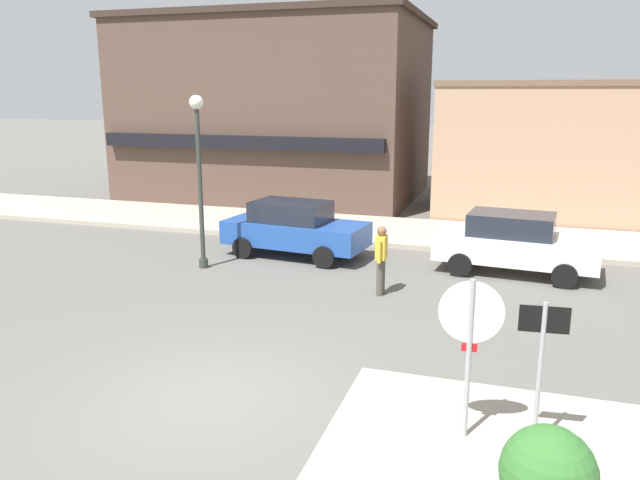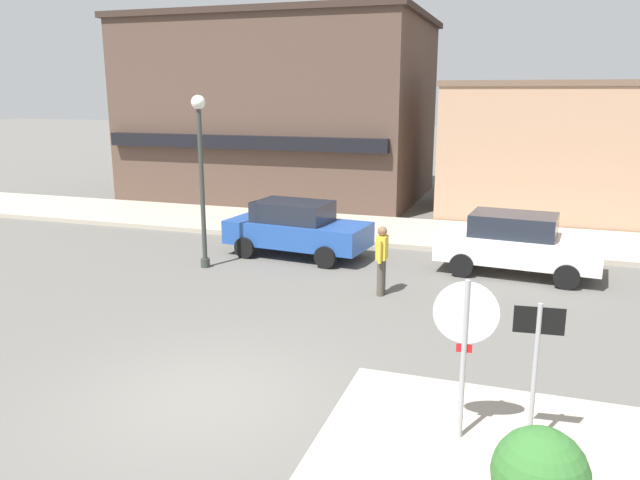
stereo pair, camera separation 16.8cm
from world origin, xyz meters
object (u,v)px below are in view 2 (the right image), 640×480
at_px(one_way_sign, 536,363).
at_px(parked_car_nearest, 297,228).
at_px(stop_sign, 465,339).
at_px(parked_car_second, 517,243).
at_px(lamp_post, 201,156).
at_px(pedestrian_crossing_near, 382,258).

bearing_deg(one_way_sign, parked_car_nearest, 126.55).
bearing_deg(parked_car_nearest, stop_sign, -57.28).
distance_m(one_way_sign, parked_car_nearest, 10.69).
bearing_deg(stop_sign, parked_car_second, 86.88).
relative_size(lamp_post, pedestrian_crossing_near, 2.82).
bearing_deg(parked_car_second, parked_car_nearest, -179.20).
relative_size(lamp_post, parked_car_second, 1.09).
bearing_deg(pedestrian_crossing_near, stop_sign, -67.68).
xyz_separation_m(parked_car_nearest, parked_car_second, (5.96, 0.08, 0.00)).
relative_size(one_way_sign, pedestrian_crossing_near, 1.30).
bearing_deg(parked_car_nearest, lamp_post, -134.92).
xyz_separation_m(parked_car_nearest, pedestrian_crossing_near, (3.08, -2.67, 0.06)).
xyz_separation_m(stop_sign, one_way_sign, (0.87, -0.03, -0.19)).
distance_m(stop_sign, pedestrian_crossing_near, 6.38).
relative_size(stop_sign, one_way_sign, 1.10).
bearing_deg(one_way_sign, pedestrian_crossing_near, 119.03).
height_order(stop_sign, lamp_post, lamp_post).
xyz_separation_m(one_way_sign, parked_car_nearest, (-6.36, 8.58, -0.52)).
distance_m(parked_car_nearest, pedestrian_crossing_near, 4.08).
height_order(one_way_sign, pedestrian_crossing_near, one_way_sign).
distance_m(one_way_sign, lamp_post, 10.74).
bearing_deg(parked_car_second, one_way_sign, -87.39).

